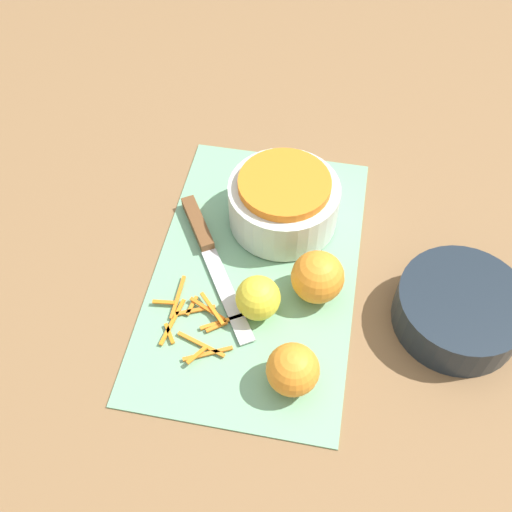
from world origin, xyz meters
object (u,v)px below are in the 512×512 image
Objects in this scene: bowl_speckled at (284,201)px; bowl_dark at (459,309)px; knife at (205,240)px; orange_right at (318,277)px; orange_left at (293,370)px; lemon at (258,298)px.

bowl_speckled is 0.29m from bowl_dark.
orange_right reaches higher than knife.
orange_right reaches higher than orange_left.
bowl_dark is at bearing 48.19° from knife.
lemon reaches higher than bowl_dark.
orange_left is at bearing 11.51° from bowl_speckled.
bowl_speckled is 2.69× the size of lemon.
orange_left is 1.09× the size of lemon.
knife is at bearing -57.80° from bowl_speckled.
orange_left is at bearing -57.12° from bowl_dark.
bowl_speckled is 0.17m from lemon.
bowl_speckled is 2.25× the size of orange_right.
orange_right is (0.12, 0.07, -0.00)m from bowl_speckled.
knife is at bearing -135.29° from lemon.
orange_right is at bearing -92.39° from bowl_dark.
orange_left is at bearing 7.39° from knife.
lemon is (0.17, -0.01, -0.01)m from bowl_speckled.
orange_right is (-0.01, -0.19, 0.01)m from bowl_dark.
orange_right reaches higher than bowl_dark.
knife is at bearing -99.98° from bowl_dark.
knife is 3.23× the size of orange_right.
knife is 0.25m from orange_left.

